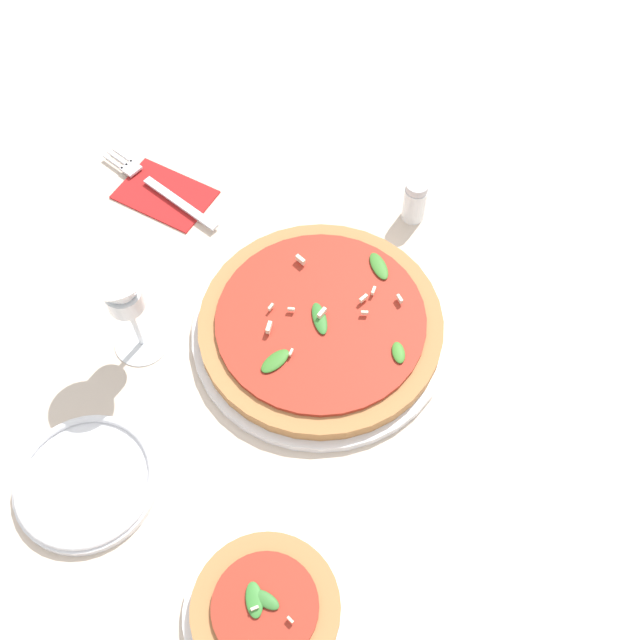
# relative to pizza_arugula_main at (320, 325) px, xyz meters

# --- Properties ---
(ground_plane) EXTENTS (6.00, 6.00, 0.00)m
(ground_plane) POSITION_rel_pizza_arugula_main_xyz_m (-0.00, 0.03, -0.02)
(ground_plane) COLOR beige
(pizza_arugula_main) EXTENTS (0.33, 0.33, 0.05)m
(pizza_arugula_main) POSITION_rel_pizza_arugula_main_xyz_m (0.00, 0.00, 0.00)
(pizza_arugula_main) COLOR white
(pizza_arugula_main) RESTS_ON ground_plane
(pizza_personal_side) EXTENTS (0.17, 0.17, 0.04)m
(pizza_personal_side) POSITION_rel_pizza_arugula_main_xyz_m (-0.14, 0.31, -0.00)
(pizza_personal_side) COLOR white
(pizza_personal_side) RESTS_ON ground_plane
(wine_glass) EXTENTS (0.08, 0.08, 0.16)m
(wine_glass) POSITION_rel_pizza_arugula_main_xyz_m (0.18, 0.14, 0.10)
(wine_glass) COLOR white
(wine_glass) RESTS_ON ground_plane
(napkin) EXTENTS (0.14, 0.10, 0.01)m
(napkin) POSITION_rel_pizza_arugula_main_xyz_m (0.31, -0.07, -0.01)
(napkin) COLOR #B21E1E
(napkin) RESTS_ON ground_plane
(fork) EXTENTS (0.22, 0.04, 0.00)m
(fork) POSITION_rel_pizza_arugula_main_xyz_m (0.32, -0.07, -0.01)
(fork) COLOR silver
(fork) RESTS_ON ground_plane
(side_plate_white) EXTENTS (0.16, 0.16, 0.02)m
(side_plate_white) POSITION_rel_pizza_arugula_main_xyz_m (0.11, 0.31, -0.01)
(side_plate_white) COLOR white
(side_plate_white) RESTS_ON ground_plane
(shaker_pepper) EXTENTS (0.03, 0.03, 0.07)m
(shaker_pepper) POSITION_rel_pizza_arugula_main_xyz_m (0.00, -0.23, 0.02)
(shaker_pepper) COLOR silver
(shaker_pepper) RESTS_ON ground_plane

